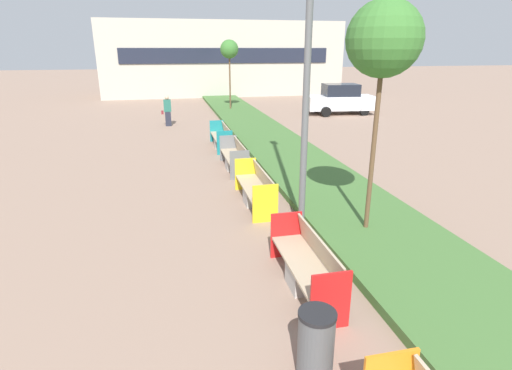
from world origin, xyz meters
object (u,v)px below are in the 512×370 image
object	(u,v)px
sapling_tree_far	(229,50)
pedestrian_walking	(168,111)
bench_yellow_frame	(256,190)
parked_car_distant	(340,99)
bench_teal_frame	(222,139)
street_lamp_post	(310,0)
bench_grey_frame	(235,159)
litter_bin	(316,345)
bench_red_frame	(307,268)
sapling_tree_near	(384,40)

from	to	relation	value
sapling_tree_far	pedestrian_walking	size ratio (longest dim) A/B	2.80
bench_yellow_frame	parked_car_distant	xyz separation A→B (m)	(8.55, 14.01, 0.53)
bench_teal_frame	street_lamp_post	world-z (taller)	street_lamp_post
street_lamp_post	bench_grey_frame	bearing A→B (deg)	96.61
litter_bin	street_lamp_post	xyz separation A→B (m)	(1.18, 4.01, 4.32)
sapling_tree_far	parked_car_distant	distance (m)	7.68
sapling_tree_far	pedestrian_walking	xyz separation A→B (m)	(-4.11, -4.55, -3.06)
litter_bin	sapling_tree_far	distance (m)	23.03
bench_yellow_frame	street_lamp_post	distance (m)	4.86
parked_car_distant	litter_bin	bearing A→B (deg)	-108.03
bench_teal_frame	bench_red_frame	bearing A→B (deg)	-90.01
street_lamp_post	parked_car_distant	distance (m)	18.23
bench_grey_frame	bench_yellow_frame	bearing A→B (deg)	-89.99
bench_yellow_frame	sapling_tree_near	distance (m)	4.81
bench_grey_frame	pedestrian_walking	bearing A→B (deg)	103.49
sapling_tree_far	pedestrian_walking	bearing A→B (deg)	-132.04
bench_grey_frame	litter_bin	distance (m)	9.28
bench_yellow_frame	street_lamp_post	world-z (taller)	street_lamp_post
bench_grey_frame	bench_teal_frame	distance (m)	3.27
bench_red_frame	parked_car_distant	world-z (taller)	parked_car_distant
street_lamp_post	sapling_tree_near	size ratio (longest dim) A/B	1.82
bench_red_frame	bench_yellow_frame	distance (m)	4.03
bench_grey_frame	pedestrian_walking	size ratio (longest dim) A/B	1.49
sapling_tree_far	sapling_tree_near	bearing A→B (deg)	-90.00
bench_grey_frame	sapling_tree_near	xyz separation A→B (m)	(1.99, -5.65, 3.71)
sapling_tree_far	street_lamp_post	bearing A→B (deg)	-94.24
bench_grey_frame	parked_car_distant	distance (m)	13.70
litter_bin	sapling_tree_near	distance (m)	5.71
litter_bin	parked_car_distant	world-z (taller)	parked_car_distant
bench_teal_frame	parked_car_distant	xyz separation A→B (m)	(8.55, 7.42, 0.54)
bench_yellow_frame	sapling_tree_far	distance (m)	17.16
bench_red_frame	sapling_tree_near	xyz separation A→B (m)	(1.99, 1.70, 3.71)
bench_teal_frame	litter_bin	distance (m)	12.55
street_lamp_post	sapling_tree_near	xyz separation A→B (m)	(1.38, -0.40, -0.71)
bench_grey_frame	bench_red_frame	bearing A→B (deg)	-90.01
bench_teal_frame	litter_bin	bearing A→B (deg)	-92.59
bench_yellow_frame	bench_grey_frame	world-z (taller)	same
bench_teal_frame	sapling_tree_far	size ratio (longest dim) A/B	0.54
litter_bin	pedestrian_walking	bearing A→B (deg)	94.90
litter_bin	bench_red_frame	bearing A→B (deg)	73.57
litter_bin	bench_teal_frame	bearing A→B (deg)	87.41
sapling_tree_near	litter_bin	bearing A→B (deg)	-125.29
sapling_tree_near	sapling_tree_far	xyz separation A→B (m)	(0.00, 19.02, -0.22)
litter_bin	parked_car_distant	distance (m)	21.95
bench_grey_frame	bench_teal_frame	world-z (taller)	same
street_lamp_post	pedestrian_walking	xyz separation A→B (m)	(-2.72, 14.07, -3.98)
litter_bin	street_lamp_post	bearing A→B (deg)	73.68
bench_teal_frame	street_lamp_post	bearing A→B (deg)	-85.92
pedestrian_walking	bench_yellow_frame	bearing A→B (deg)	-80.11
bench_teal_frame	sapling_tree_far	world-z (taller)	sapling_tree_far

